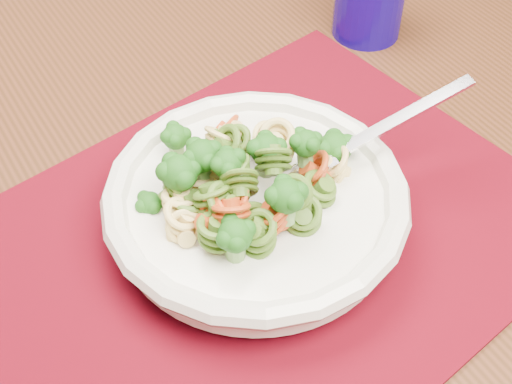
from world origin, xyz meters
name	(u,v)px	position (x,y,z in m)	size (l,w,h in m)	color
dining_table	(165,233)	(-0.18, 0.27, 0.62)	(1.53, 1.13, 0.72)	#4D2715
placemat	(262,237)	(-0.12, 0.16, 0.72)	(0.45, 0.35, 0.00)	#57030C
pasta_bowl	(256,202)	(-0.12, 0.17, 0.75)	(0.24, 0.24, 0.05)	white
pasta_broccoli_heap	(256,187)	(-0.12, 0.17, 0.77)	(0.20, 0.20, 0.06)	#E6C371
fork	(319,163)	(-0.07, 0.18, 0.77)	(0.19, 0.02, 0.01)	silver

